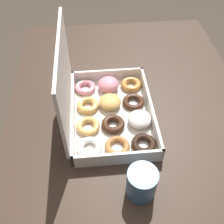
# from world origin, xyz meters

# --- Properties ---
(ground_plane) EXTENTS (8.00, 8.00, 0.00)m
(ground_plane) POSITION_xyz_m (0.00, 0.00, 0.00)
(ground_plane) COLOR #42382D
(dining_table) EXTENTS (1.03, 0.80, 0.72)m
(dining_table) POSITION_xyz_m (0.00, 0.00, 0.61)
(dining_table) COLOR #38281E
(dining_table) RESTS_ON ground_plane
(donut_box) EXTENTS (0.35, 0.26, 0.28)m
(donut_box) POSITION_xyz_m (-0.05, 0.09, 0.77)
(donut_box) COLOR silver
(donut_box) RESTS_ON dining_table
(coffee_mug) EXTENTS (0.07, 0.07, 0.09)m
(coffee_mug) POSITION_xyz_m (-0.31, 0.02, 0.77)
(coffee_mug) COLOR teal
(coffee_mug) RESTS_ON dining_table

